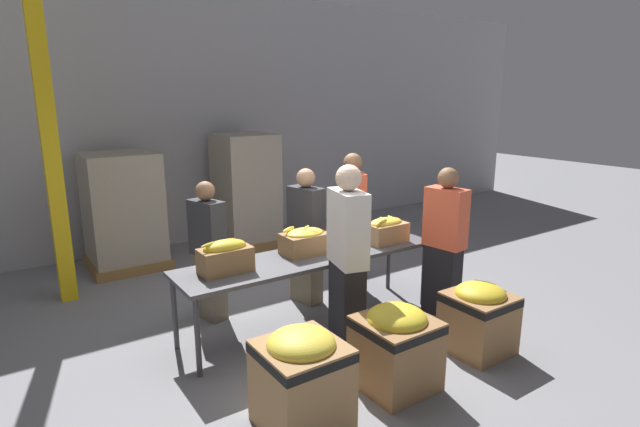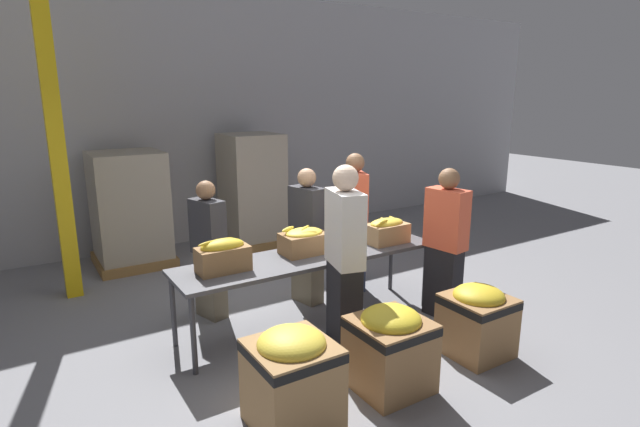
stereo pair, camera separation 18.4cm
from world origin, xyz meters
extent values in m
plane|color=gray|center=(0.00, 0.00, 0.00)|extent=(30.00, 30.00, 0.00)
cube|color=#A8A8AD|center=(0.00, 3.75, 2.00)|extent=(16.00, 0.08, 4.00)
cube|color=#4C4C51|center=(0.00, 0.00, 0.76)|extent=(2.85, 0.72, 0.04)
cylinder|color=#38383D|center=(-1.36, -0.30, 0.37)|extent=(0.05, 0.05, 0.74)
cylinder|color=#38383D|center=(1.36, -0.30, 0.37)|extent=(0.05, 0.05, 0.74)
cylinder|color=#38383D|center=(-1.36, 0.30, 0.37)|extent=(0.05, 0.05, 0.74)
cylinder|color=#38383D|center=(1.36, 0.30, 0.37)|extent=(0.05, 0.05, 0.74)
cube|color=olive|center=(-0.94, 0.02, 0.90)|extent=(0.48, 0.26, 0.24)
ellipsoid|color=gold|center=(-0.94, 0.02, 1.03)|extent=(0.42, 0.21, 0.14)
ellipsoid|color=gold|center=(-0.87, 0.04, 1.05)|extent=(0.16, 0.05, 0.04)
ellipsoid|color=gold|center=(-1.08, 0.01, 1.08)|extent=(0.22, 0.11, 0.04)
ellipsoid|color=gold|center=(-0.92, 0.03, 1.08)|extent=(0.21, 0.07, 0.05)
ellipsoid|color=gold|center=(-0.84, 0.04, 1.05)|extent=(0.14, 0.15, 0.05)
cube|color=olive|center=(-0.02, 0.08, 0.89)|extent=(0.47, 0.32, 0.22)
ellipsoid|color=yellow|center=(-0.02, 0.08, 1.00)|extent=(0.41, 0.29, 0.09)
ellipsoid|color=yellow|center=(-0.16, 0.17, 1.04)|extent=(0.21, 0.14, 0.05)
ellipsoid|color=yellow|center=(0.01, 0.10, 1.04)|extent=(0.18, 0.15, 0.04)
ellipsoid|color=yellow|center=(-0.03, -0.01, 1.03)|extent=(0.21, 0.09, 0.04)
cube|color=tan|center=(0.96, -0.08, 0.89)|extent=(0.46, 0.30, 0.22)
ellipsoid|color=yellow|center=(0.96, -0.08, 1.01)|extent=(0.42, 0.24, 0.10)
ellipsoid|color=yellow|center=(0.95, -0.02, 1.03)|extent=(0.11, 0.18, 0.05)
ellipsoid|color=yellow|center=(0.86, -0.14, 1.05)|extent=(0.17, 0.09, 0.04)
ellipsoid|color=yellow|center=(0.82, -0.13, 1.03)|extent=(0.22, 0.13, 0.05)
ellipsoid|color=yellow|center=(1.09, -0.03, 1.03)|extent=(0.10, 0.21, 0.04)
cube|color=#6B604C|center=(0.29, 0.55, 0.38)|extent=(0.26, 0.39, 0.76)
cube|color=#333338|center=(0.29, 0.55, 1.07)|extent=(0.29, 0.46, 0.62)
sphere|color=tan|center=(0.29, 0.55, 1.49)|extent=(0.21, 0.21, 0.21)
cube|color=black|center=(0.02, -0.60, 0.42)|extent=(0.32, 0.45, 0.85)
cube|color=silver|center=(0.02, -0.60, 1.20)|extent=(0.35, 0.52, 0.70)
sphere|color=beige|center=(0.02, -0.60, 1.67)|extent=(0.24, 0.24, 0.24)
cube|color=#2D3856|center=(1.01, 0.61, 0.41)|extent=(0.34, 0.44, 0.81)
cube|color=#EA5B3D|center=(1.01, 0.61, 1.15)|extent=(0.38, 0.51, 0.67)
sphere|color=#896042|center=(1.01, 0.61, 1.60)|extent=(0.23, 0.23, 0.23)
cube|color=black|center=(1.35, -0.59, 0.39)|extent=(0.26, 0.40, 0.78)
cube|color=#EA5B3D|center=(1.35, -0.59, 1.11)|extent=(0.29, 0.47, 0.65)
sphere|color=#896042|center=(1.35, -0.59, 1.54)|extent=(0.22, 0.22, 0.22)
cube|color=#6B604C|center=(-0.82, 0.76, 0.36)|extent=(0.28, 0.38, 0.72)
cube|color=#333338|center=(-0.82, 0.76, 1.02)|extent=(0.31, 0.45, 0.60)
sphere|color=#896042|center=(-0.82, 0.76, 1.42)|extent=(0.20, 0.20, 0.20)
cube|color=#A37A4C|center=(-0.98, -1.36, 0.33)|extent=(0.59, 0.59, 0.66)
cube|color=black|center=(-0.98, -1.36, 0.60)|extent=(0.59, 0.59, 0.07)
ellipsoid|color=yellow|center=(-0.98, -1.36, 0.67)|extent=(0.50, 0.50, 0.21)
cube|color=olive|center=(-0.05, -1.36, 0.30)|extent=(0.59, 0.59, 0.61)
cube|color=black|center=(-0.05, -1.36, 0.55)|extent=(0.59, 0.59, 0.07)
ellipsoid|color=yellow|center=(-0.05, -1.36, 0.62)|extent=(0.50, 0.50, 0.21)
cube|color=olive|center=(1.01, -1.36, 0.29)|extent=(0.56, 0.56, 0.57)
cube|color=black|center=(1.01, -1.36, 0.52)|extent=(0.56, 0.56, 0.07)
ellipsoid|color=gold|center=(1.01, -1.36, 0.58)|extent=(0.47, 0.47, 0.19)
cube|color=yellow|center=(-2.04, 2.22, 2.00)|extent=(0.18, 0.18, 4.00)
cube|color=olive|center=(-1.16, 3.04, 0.07)|extent=(1.03, 1.03, 0.13)
cube|color=#A39984|center=(-1.16, 3.04, 0.88)|extent=(0.95, 0.95, 1.49)
cube|color=olive|center=(0.72, 3.00, 0.07)|extent=(0.93, 0.93, 0.13)
cube|color=#A39984|center=(0.72, 3.00, 0.96)|extent=(0.86, 0.86, 1.67)
camera|label=1|loc=(-2.69, -4.13, 2.41)|focal=28.00mm
camera|label=2|loc=(-2.54, -4.23, 2.41)|focal=28.00mm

